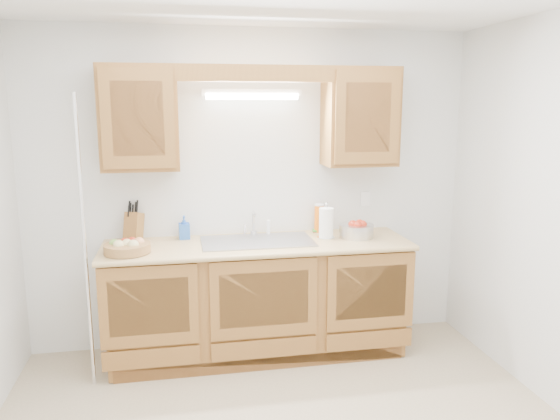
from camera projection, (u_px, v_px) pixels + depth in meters
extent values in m
cube|color=silver|center=(252.00, 190.00, 4.34)|extent=(3.50, 0.02, 2.50)
cube|color=silver|center=(404.00, 364.00, 1.45)|extent=(3.50, 0.02, 2.50)
cube|color=brown|center=(258.00, 300.00, 4.21)|extent=(2.20, 0.60, 0.86)
cube|color=tan|center=(258.00, 245.00, 4.11)|extent=(2.30, 0.63, 0.04)
cube|color=brown|center=(140.00, 118.00, 3.92)|extent=(0.55, 0.33, 0.75)
cube|color=brown|center=(360.00, 117.00, 4.22)|extent=(0.55, 0.33, 0.75)
cube|color=brown|center=(256.00, 73.00, 3.87)|extent=(2.20, 0.05, 0.12)
cylinder|color=white|center=(252.00, 96.00, 4.11)|extent=(0.70, 0.05, 0.05)
cube|color=white|center=(252.00, 92.00, 4.13)|extent=(0.76, 0.06, 0.05)
cube|color=#9E9EA3|center=(257.00, 241.00, 4.13)|extent=(0.84, 0.46, 0.01)
cube|color=#9E9EA3|center=(230.00, 253.00, 4.10)|extent=(0.39, 0.40, 0.16)
cube|color=#9E9EA3|center=(284.00, 251.00, 4.18)|extent=(0.39, 0.40, 0.16)
cylinder|color=silver|center=(254.00, 233.00, 4.31)|extent=(0.06, 0.06, 0.04)
cylinder|color=silver|center=(254.00, 223.00, 4.30)|extent=(0.02, 0.02, 0.16)
cylinder|color=silver|center=(254.00, 213.00, 4.23)|extent=(0.02, 0.12, 0.02)
cylinder|color=white|center=(269.00, 228.00, 4.33)|extent=(0.03, 0.03, 0.12)
cylinder|color=silver|center=(85.00, 245.00, 3.63)|extent=(0.03, 0.03, 2.00)
cube|color=white|center=(365.00, 199.00, 4.53)|extent=(0.08, 0.01, 0.12)
cylinder|color=#9A6C3E|center=(127.00, 248.00, 3.81)|extent=(0.39, 0.39, 0.06)
sphere|color=#D8C67F|center=(119.00, 246.00, 3.76)|extent=(0.08, 0.08, 0.08)
sphere|color=#D8C67F|center=(133.00, 245.00, 3.77)|extent=(0.08, 0.08, 0.08)
sphere|color=tan|center=(139.00, 242.00, 3.85)|extent=(0.08, 0.08, 0.08)
sphere|color=#A62613|center=(125.00, 243.00, 3.85)|extent=(0.07, 0.07, 0.07)
sphere|color=#72A53F|center=(114.00, 244.00, 3.81)|extent=(0.07, 0.07, 0.07)
sphere|color=#D8C67F|center=(127.00, 244.00, 3.79)|extent=(0.08, 0.08, 0.08)
sphere|color=#A62613|center=(132.00, 242.00, 3.89)|extent=(0.07, 0.07, 0.07)
cube|color=brown|center=(134.00, 227.00, 4.15)|extent=(0.17, 0.21, 0.24)
cylinder|color=black|center=(129.00, 211.00, 4.10)|extent=(0.03, 0.04, 0.09)
cylinder|color=black|center=(133.00, 210.00, 4.10)|extent=(0.03, 0.04, 0.09)
cylinder|color=black|center=(137.00, 210.00, 4.11)|extent=(0.03, 0.04, 0.09)
cylinder|color=black|center=(130.00, 208.00, 4.13)|extent=(0.03, 0.04, 0.09)
cylinder|color=black|center=(136.00, 208.00, 4.14)|extent=(0.03, 0.04, 0.09)
cylinder|color=black|center=(129.00, 207.00, 4.16)|extent=(0.03, 0.04, 0.09)
cylinder|color=black|center=(137.00, 206.00, 4.17)|extent=(0.03, 0.04, 0.09)
cylinder|color=orange|center=(319.00, 219.00, 4.42)|extent=(0.09, 0.09, 0.22)
cylinder|color=white|center=(319.00, 205.00, 4.40)|extent=(0.08, 0.08, 0.01)
imported|color=blue|center=(184.00, 227.00, 4.20)|extent=(0.09, 0.09, 0.18)
cube|color=#CC333F|center=(319.00, 232.00, 4.44)|extent=(0.11, 0.08, 0.01)
cube|color=green|center=(319.00, 231.00, 4.44)|extent=(0.11, 0.08, 0.02)
cylinder|color=silver|center=(326.00, 238.00, 4.23)|extent=(0.14, 0.14, 0.01)
cylinder|color=silver|center=(326.00, 221.00, 4.21)|extent=(0.02, 0.02, 0.27)
cylinder|color=white|center=(326.00, 223.00, 4.21)|extent=(0.13, 0.13, 0.23)
sphere|color=silver|center=(327.00, 204.00, 4.18)|extent=(0.02, 0.02, 0.02)
cylinder|color=silver|center=(356.00, 231.00, 4.25)|extent=(0.29, 0.29, 0.10)
sphere|color=#A62613|center=(353.00, 225.00, 4.24)|extent=(0.07, 0.07, 0.07)
sphere|color=#A62613|center=(359.00, 224.00, 4.27)|extent=(0.07, 0.07, 0.07)
sphere|color=#A62613|center=(358.00, 225.00, 4.21)|extent=(0.07, 0.07, 0.07)
sphere|color=#A62613|center=(362.00, 225.00, 4.23)|extent=(0.07, 0.07, 0.07)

